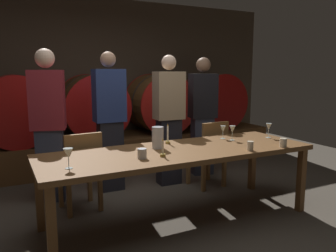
{
  "coord_description": "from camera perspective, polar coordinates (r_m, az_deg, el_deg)",
  "views": [
    {
      "loc": [
        -1.37,
        -2.92,
        1.52
      ],
      "look_at": [
        0.1,
        -0.01,
        0.99
      ],
      "focal_mm": 36.21,
      "sensor_mm": 36.0,
      "label": 1
    }
  ],
  "objects": [
    {
      "name": "wine_glass_far_right",
      "position": [
        4.13,
        16.59,
        -0.2
      ],
      "size": [
        0.07,
        0.07,
        0.17
      ],
      "color": "silver",
      "rests_on": "dining_table"
    },
    {
      "name": "guest_far_right",
      "position": [
        4.98,
        5.85,
        1.8
      ],
      "size": [
        0.42,
        0.31,
        1.71
      ],
      "rotation": [
        0.0,
        0.0,
        2.95
      ],
      "color": "#33384C",
      "rests_on": "ground"
    },
    {
      "name": "cup_center",
      "position": [
        3.43,
        13.67,
        -3.27
      ],
      "size": [
        0.06,
        0.06,
        0.09
      ],
      "primitive_type": "cylinder",
      "color": "beige",
      "rests_on": "dining_table"
    },
    {
      "name": "chair_right",
      "position": [
        4.47,
        7.05,
        -4.18
      ],
      "size": [
        0.43,
        0.43,
        0.88
      ],
      "rotation": [
        0.0,
        0.0,
        3.22
      ],
      "color": "olive",
      "rests_on": "ground"
    },
    {
      "name": "back_wall",
      "position": [
        5.98,
        -13.75,
        7.46
      ],
      "size": [
        7.06,
        0.24,
        2.72
      ],
      "primitive_type": "cube",
      "color": "#473A2D",
      "rests_on": "ground"
    },
    {
      "name": "pitcher",
      "position": [
        3.43,
        -1.74,
        -1.96
      ],
      "size": [
        0.12,
        0.12,
        0.22
      ],
      "color": "silver",
      "rests_on": "dining_table"
    },
    {
      "name": "cup_right",
      "position": [
        3.69,
        18.82,
        -2.67
      ],
      "size": [
        0.07,
        0.07,
        0.09
      ],
      "primitive_type": "cylinder",
      "color": "beige",
      "rests_on": "dining_table"
    },
    {
      "name": "candle_left",
      "position": [
        3.1,
        -0.88,
        -4.36
      ],
      "size": [
        0.05,
        0.05,
        0.17
      ],
      "color": "olive",
      "rests_on": "dining_table"
    },
    {
      "name": "guest_center_right",
      "position": [
        4.51,
        0.14,
        1.14
      ],
      "size": [
        0.39,
        0.25,
        1.73
      ],
      "rotation": [
        0.0,
        0.0,
        3.11
      ],
      "color": "black",
      "rests_on": "ground"
    },
    {
      "name": "dining_table",
      "position": [
        3.41,
        1.89,
        -4.98
      ],
      "size": [
        2.76,
        0.91,
        0.75
      ],
      "color": "brown",
      "rests_on": "ground"
    },
    {
      "name": "wine_barrel_right",
      "position": [
        5.86,
        -1.5,
        3.79
      ],
      "size": [
        1.01,
        0.81,
        1.01
      ],
      "color": "brown",
      "rests_on": "barrel_shelf"
    },
    {
      "name": "guest_far_left",
      "position": [
        4.14,
        -19.47,
        0.29
      ],
      "size": [
        0.43,
        0.34,
        1.77
      ],
      "rotation": [
        0.0,
        0.0,
        2.86
      ],
      "color": "#33384C",
      "rests_on": "ground"
    },
    {
      "name": "wine_barrel_left",
      "position": [
        5.31,
        -24.24,
        2.41
      ],
      "size": [
        1.01,
        0.81,
        1.01
      ],
      "color": "brown",
      "rests_on": "barrel_shelf"
    },
    {
      "name": "wine_barrel_center",
      "position": [
        5.47,
        -12.57,
        3.18
      ],
      "size": [
        1.01,
        0.81,
        1.01
      ],
      "color": "#513319",
      "rests_on": "barrel_shelf"
    },
    {
      "name": "cup_left",
      "position": [
        3.05,
        -4.39,
        -4.65
      ],
      "size": [
        0.08,
        0.08,
        0.09
      ],
      "primitive_type": "cylinder",
      "color": "silver",
      "rests_on": "dining_table"
    },
    {
      "name": "wine_glass_center_right",
      "position": [
        3.88,
        10.78,
        -0.62
      ],
      "size": [
        0.07,
        0.07,
        0.17
      ],
      "color": "silver",
      "rests_on": "dining_table"
    },
    {
      "name": "wine_glass_center_left",
      "position": [
        3.96,
        9.24,
        -0.6
      ],
      "size": [
        0.06,
        0.06,
        0.15
      ],
      "color": "silver",
      "rests_on": "dining_table"
    },
    {
      "name": "wine_glass_far_left",
      "position": [
        2.82,
        -16.46,
        -4.44
      ],
      "size": [
        0.08,
        0.08,
        0.17
      ],
      "color": "silver",
      "rests_on": "dining_table"
    },
    {
      "name": "chair_left",
      "position": [
        3.79,
        -14.41,
        -6.85
      ],
      "size": [
        0.43,
        0.43,
        0.88
      ],
      "rotation": [
        0.0,
        0.0,
        3.23
      ],
      "color": "olive",
      "rests_on": "ground"
    },
    {
      "name": "guest_center_left",
      "position": [
        4.33,
        -9.78,
        0.87
      ],
      "size": [
        0.38,
        0.24,
        1.76
      ],
      "rotation": [
        0.0,
        0.0,
        3.13
      ],
      "color": "black",
      "rests_on": "ground"
    },
    {
      "name": "barrel_shelf",
      "position": [
        5.6,
        -12.01,
        -4.27
      ],
      "size": [
        6.35,
        0.9,
        0.47
      ],
      "primitive_type": "cube",
      "color": "brown",
      "rests_on": "ground"
    },
    {
      "name": "candle_right",
      "position": [
        3.65,
        -0.04,
        -2.01
      ],
      "size": [
        0.05,
        0.05,
        0.22
      ],
      "color": "olive",
      "rests_on": "dining_table"
    },
    {
      "name": "ground_plane",
      "position": [
        3.56,
        -1.6,
        -16.02
      ],
      "size": [
        9.18,
        9.18,
        0.0
      ],
      "primitive_type": "plane",
      "color": "#4C443A"
    },
    {
      "name": "wine_barrel_far_right",
      "position": [
        6.41,
        7.49,
        4.18
      ],
      "size": [
        1.01,
        0.81,
        1.01
      ],
      "color": "brown",
      "rests_on": "barrel_shelf"
    }
  ]
}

